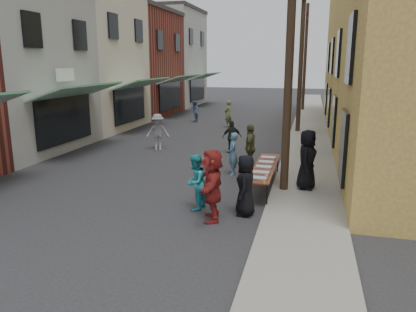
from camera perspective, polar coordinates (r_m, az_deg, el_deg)
The scene contains 27 objects.
ground at distance 11.80m, azimuth -12.00°, elevation -7.71°, with size 120.00×120.00×0.00m, color #28282B.
sidewalk at distance 25.19m, azimuth 14.05°, elevation 3.29°, with size 2.20×60.00×0.10m, color gray.
storefront_row at distance 29.01m, azimuth -17.33°, elevation 12.41°, with size 8.00×37.00×9.00m.
utility_pole_near at distance 12.89m, azimuth 11.44°, elevation 14.45°, with size 0.26×0.26×9.00m, color #2D2116.
utility_pole_mid at distance 24.88m, azimuth 12.97°, elevation 13.53°, with size 0.26×0.26×9.00m, color #2D2116.
utility_pole_far at distance 36.87m, azimuth 13.51°, elevation 13.20°, with size 0.26×0.26×9.00m, color #2D2116.
serving_table at distance 13.62m, azimuth 7.97°, elevation -1.61°, with size 0.70×4.00×0.75m.
catering_tray_sausage at distance 12.02m, azimuth 7.09°, elevation -3.18°, with size 0.50×0.33×0.08m, color maroon.
catering_tray_foil_b at distance 12.64m, azimuth 7.47°, elevation -2.38°, with size 0.50×0.33×0.08m, color #B2B2B7.
catering_tray_buns at distance 13.31m, azimuth 7.84°, elevation -1.61°, with size 0.50×0.33×0.08m, color tan.
catering_tray_foil_d at distance 13.99m, azimuth 8.17°, elevation -0.91°, with size 0.50×0.33×0.08m, color #B2B2B7.
catering_tray_buns_end at distance 14.66m, azimuth 8.47°, elevation -0.27°, with size 0.50×0.33×0.08m, color tan.
condiment_jar_a at distance 11.76m, azimuth 5.84°, elevation -3.51°, with size 0.07×0.07×0.08m, color #A57F26.
condiment_jar_b at distance 11.85m, azimuth 5.91°, elevation -3.37°, with size 0.07×0.07×0.08m, color #A57F26.
condiment_jar_c at distance 11.95m, azimuth 5.98°, elevation -3.24°, with size 0.07×0.07×0.08m, color #A57F26.
cup_stack at distance 11.75m, azimuth 7.91°, elevation -3.47°, with size 0.08×0.08×0.12m, color tan.
guest_front_a at distance 11.13m, azimuth 5.30°, elevation -4.14°, with size 0.83×0.54×1.69m, color black.
guest_front_b at distance 15.14m, azimuth 3.50°, elevation 0.31°, with size 0.58×0.38×1.60m, color teal.
guest_front_c at distance 11.50m, azimuth -1.82°, elevation -3.73°, with size 0.78×0.61×1.61m, color teal.
guest_front_d at distance 12.10m, azimuth 0.60°, elevation -2.99°, with size 1.01×0.58×1.57m, color white.
guest_front_e at distance 15.79m, azimuth 5.96°, elevation 1.20°, with size 1.07×0.44×1.82m, color brown.
guest_queue_back at distance 10.70m, azimuth 0.58°, elevation -4.10°, with size 1.79×0.57×1.94m, color maroon.
server at distance 13.47m, azimuth 13.76°, elevation -0.47°, with size 0.95×0.62×1.94m, color black.
passerby_left at distance 19.66m, azimuth -7.08°, elevation 3.37°, with size 1.13×0.65×1.74m, color gray.
passerby_mid at distance 18.83m, azimuth 3.38°, elevation 2.69°, with size 0.89×0.37×1.52m, color black.
passerby_right at distance 26.58m, azimuth 2.84°, elevation 5.94°, with size 0.64×0.42×1.75m, color olive.
passerby_far at distance 28.95m, azimuth -1.93°, elevation 6.28°, with size 0.73×0.57×1.51m, color #485F8B.
Camera 1 is at (5.01, -9.87, 4.10)m, focal length 35.00 mm.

